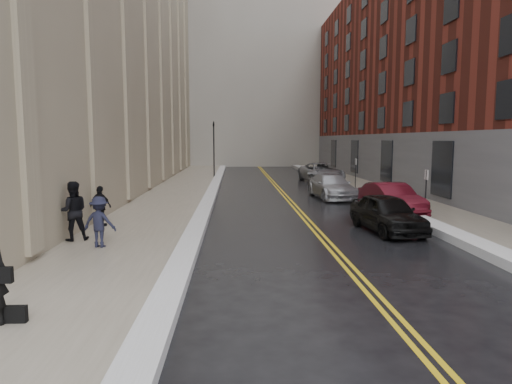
{
  "coord_description": "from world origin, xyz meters",
  "views": [
    {
      "loc": [
        -0.7,
        -12.01,
        3.58
      ],
      "look_at": [
        0.1,
        5.08,
        1.6
      ],
      "focal_mm": 32.0,
      "sensor_mm": 36.0,
      "label": 1
    }
  ],
  "objects": [
    {
      "name": "snow_ridge_right",
      "position": [
        7.15,
        16.0,
        0.15
      ],
      "size": [
        0.85,
        60.8,
        0.3
      ],
      "primitive_type": "cube",
      "color": "silver",
      "rests_on": "ground"
    },
    {
      "name": "parking_sign_near",
      "position": [
        7.9,
        8.0,
        1.36
      ],
      "size": [
        0.06,
        0.35,
        2.23
      ],
      "color": "black",
      "rests_on": "ground"
    },
    {
      "name": "lane_stripe_b",
      "position": [
        2.62,
        16.0,
        0.0
      ],
      "size": [
        0.12,
        64.0,
        0.01
      ],
      "primitive_type": "cube",
      "color": "gold",
      "rests_on": "ground"
    },
    {
      "name": "pedestrian_b",
      "position": [
        -5.02,
        2.52,
        0.97
      ],
      "size": [
        1.15,
        0.79,
        1.63
      ],
      "primitive_type": "imported",
      "rotation": [
        0.0,
        0.0,
        2.95
      ],
      "color": "black",
      "rests_on": "sidewalk_left"
    },
    {
      "name": "car_black",
      "position": [
        5.2,
        5.19,
        0.73
      ],
      "size": [
        2.22,
        4.48,
        1.47
      ],
      "primitive_type": "imported",
      "rotation": [
        0.0,
        0.0,
        0.11
      ],
      "color": "black",
      "rests_on": "ground"
    },
    {
      "name": "building_right",
      "position": [
        17.5,
        23.0,
        9.0
      ],
      "size": [
        14.0,
        50.0,
        18.0
      ],
      "primitive_type": "cube",
      "color": "maroon",
      "rests_on": "ground"
    },
    {
      "name": "car_silver_near",
      "position": [
        5.2,
        15.41,
        0.73
      ],
      "size": [
        2.57,
        5.25,
        1.47
      ],
      "primitive_type": "imported",
      "rotation": [
        0.0,
        0.0,
        0.1
      ],
      "color": "#A7A8AF",
      "rests_on": "ground"
    },
    {
      "name": "sidewalk_left",
      "position": [
        -4.5,
        16.0,
        0.07
      ],
      "size": [
        4.0,
        64.0,
        0.15
      ],
      "primitive_type": "cube",
      "color": "gray",
      "rests_on": "ground"
    },
    {
      "name": "snow_ridge_left",
      "position": [
        -2.2,
        16.0,
        0.13
      ],
      "size": [
        0.7,
        60.8,
        0.26
      ],
      "primitive_type": "cube",
      "color": "silver",
      "rests_on": "ground"
    },
    {
      "name": "pedestrian_c",
      "position": [
        -6.01,
        6.08,
        0.95
      ],
      "size": [
        1.02,
        0.7,
        1.61
      ],
      "primitive_type": "imported",
      "rotation": [
        0.0,
        0.0,
        2.78
      ],
      "color": "black",
      "rests_on": "sidewalk_left"
    },
    {
      "name": "car_silver_far",
      "position": [
        6.6,
        26.07,
        0.81
      ],
      "size": [
        3.45,
        6.12,
        1.61
      ],
      "primitive_type": "imported",
      "rotation": [
        0.0,
        0.0,
        0.14
      ],
      "color": "#999AA0",
      "rests_on": "ground"
    },
    {
      "name": "parking_sign_far",
      "position": [
        7.9,
        20.0,
        1.36
      ],
      "size": [
        0.06,
        0.35,
        2.23
      ],
      "color": "black",
      "rests_on": "ground"
    },
    {
      "name": "sidewalk_right",
      "position": [
        9.0,
        16.0,
        0.07
      ],
      "size": [
        3.0,
        64.0,
        0.15
      ],
      "primitive_type": "cube",
      "color": "gray",
      "rests_on": "ground"
    },
    {
      "name": "pedestrian_a",
      "position": [
        -6.2,
        3.54,
        1.16
      ],
      "size": [
        1.19,
        1.07,
        2.02
      ],
      "primitive_type": "imported",
      "rotation": [
        0.0,
        0.0,
        3.51
      ],
      "color": "black",
      "rests_on": "sidewalk_left"
    },
    {
      "name": "car_maroon",
      "position": [
        6.8,
        9.35,
        0.75
      ],
      "size": [
        2.13,
        4.71,
        1.5
      ],
      "primitive_type": "imported",
      "rotation": [
        0.0,
        0.0,
        0.12
      ],
      "color": "#490D17",
      "rests_on": "ground"
    },
    {
      "name": "lane_stripe_a",
      "position": [
        2.38,
        16.0,
        0.0
      ],
      "size": [
        0.12,
        64.0,
        0.01
      ],
      "primitive_type": "cube",
      "color": "gold",
      "rests_on": "ground"
    },
    {
      "name": "traffic_signal",
      "position": [
        -2.6,
        30.0,
        3.08
      ],
      "size": [
        0.18,
        0.15,
        5.2
      ],
      "color": "black",
      "rests_on": "ground"
    },
    {
      "name": "ground",
      "position": [
        0.0,
        0.0,
        0.0
      ],
      "size": [
        160.0,
        160.0,
        0.0
      ],
      "primitive_type": "plane",
      "color": "black",
      "rests_on": "ground"
    },
    {
      "name": "tower_far_right",
      "position": [
        14.0,
        66.0,
        22.0
      ],
      "size": [
        22.0,
        18.0,
        44.0
      ],
      "primitive_type": "cube",
      "color": "slate",
      "rests_on": "ground"
    }
  ]
}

